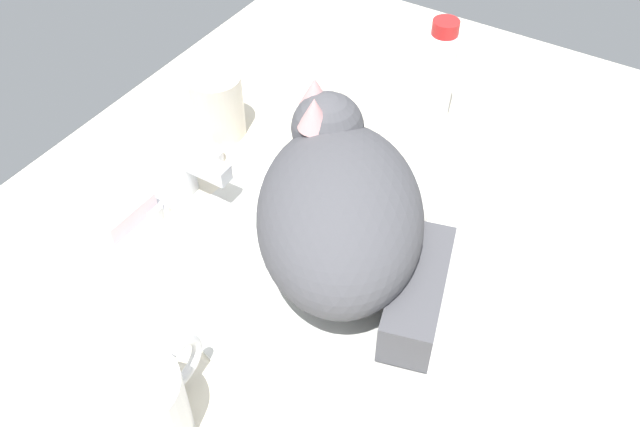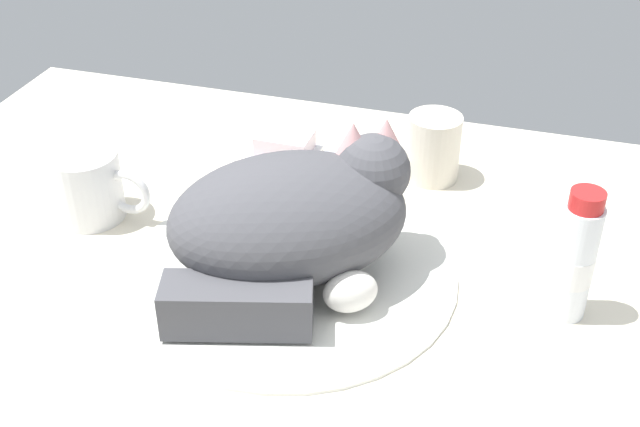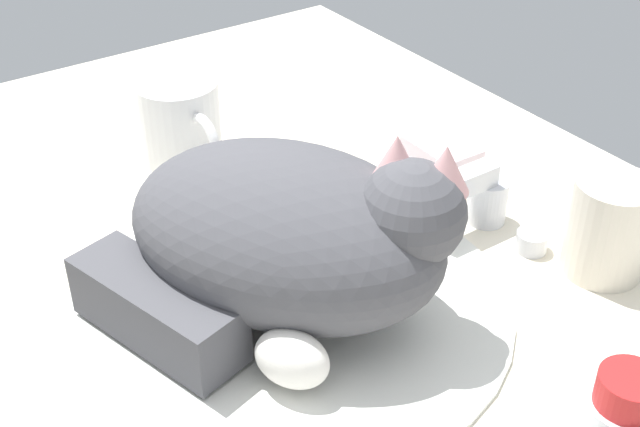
# 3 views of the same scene
# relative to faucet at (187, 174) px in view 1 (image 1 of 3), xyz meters

# --- Properties ---
(ground_plane) EXTENTS (1.10, 0.83, 0.03)m
(ground_plane) POSITION_rel_faucet_xyz_m (0.00, -0.21, -0.04)
(ground_plane) COLOR silver
(sink_basin) EXTENTS (0.36, 0.36, 0.01)m
(sink_basin) POSITION_rel_faucet_xyz_m (0.00, -0.21, -0.02)
(sink_basin) COLOR silver
(sink_basin) RESTS_ON ground_plane
(faucet) EXTENTS (0.14, 0.09, 0.06)m
(faucet) POSITION_rel_faucet_xyz_m (0.00, 0.00, 0.00)
(faucet) COLOR silver
(faucet) RESTS_ON ground_plane
(cat) EXTENTS (0.30, 0.28, 0.15)m
(cat) POSITION_rel_faucet_xyz_m (0.01, -0.21, 0.05)
(cat) COLOR #4C4C51
(cat) RESTS_ON sink_basin
(coffee_mug) EXTENTS (0.12, 0.08, 0.08)m
(coffee_mug) POSITION_rel_faucet_xyz_m (-0.26, -0.17, 0.02)
(coffee_mug) COLOR white
(coffee_mug) RESTS_ON ground_plane
(rinse_cup) EXTENTS (0.07, 0.07, 0.09)m
(rinse_cup) POSITION_rel_faucet_xyz_m (0.11, 0.04, 0.02)
(rinse_cup) COLOR silver
(rinse_cup) RESTS_ON ground_plane
(soap_dish) EXTENTS (0.09, 0.06, 0.01)m
(soap_dish) POSITION_rel_faucet_xyz_m (-0.09, 0.03, -0.02)
(soap_dish) COLOR white
(soap_dish) RESTS_ON ground_plane
(soap_bar) EXTENTS (0.07, 0.05, 0.02)m
(soap_bar) POSITION_rel_faucet_xyz_m (-0.09, 0.03, -0.00)
(soap_bar) COLOR silver
(soap_bar) RESTS_ON soap_dish
(toothpaste_bottle) EXTENTS (0.04, 0.04, 0.14)m
(toothpaste_bottle) POSITION_rel_faucet_xyz_m (0.29, -0.19, 0.04)
(toothpaste_bottle) COLOR white
(toothpaste_bottle) RESTS_ON ground_plane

